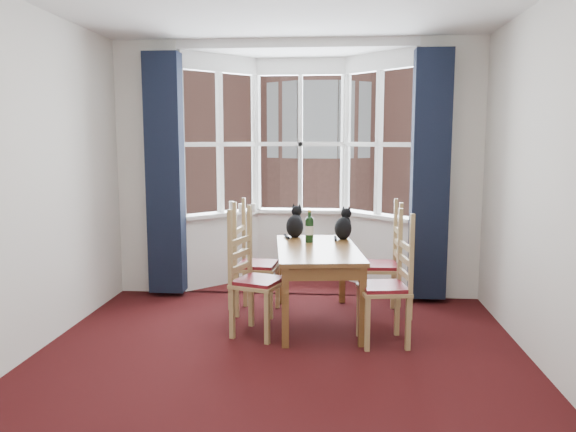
# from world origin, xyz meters

# --- Properties ---
(floor) EXTENTS (4.50, 4.50, 0.00)m
(floor) POSITION_xyz_m (0.00, 0.00, 0.00)
(floor) COLOR black
(floor) RESTS_ON ground
(wall_left) EXTENTS (0.00, 4.50, 4.50)m
(wall_left) POSITION_xyz_m (-2.00, 0.00, 1.40)
(wall_left) COLOR silver
(wall_left) RESTS_ON floor
(wall_right) EXTENTS (0.00, 4.50, 4.50)m
(wall_right) POSITION_xyz_m (2.00, 0.00, 1.40)
(wall_right) COLOR silver
(wall_right) RESTS_ON floor
(wall_near) EXTENTS (4.00, 0.00, 4.00)m
(wall_near) POSITION_xyz_m (0.00, -2.25, 1.40)
(wall_near) COLOR silver
(wall_near) RESTS_ON floor
(wall_back_pier_left) EXTENTS (0.70, 0.12, 2.80)m
(wall_back_pier_left) POSITION_xyz_m (-1.65, 2.25, 1.40)
(wall_back_pier_left) COLOR silver
(wall_back_pier_left) RESTS_ON floor
(wall_back_pier_right) EXTENTS (0.70, 0.12, 2.80)m
(wall_back_pier_right) POSITION_xyz_m (1.65, 2.25, 1.40)
(wall_back_pier_right) COLOR silver
(wall_back_pier_right) RESTS_ON floor
(bay_window) EXTENTS (2.76, 0.94, 2.80)m
(bay_window) POSITION_xyz_m (0.00, 2.75, 1.40)
(bay_window) COLOR white
(bay_window) RESTS_ON floor
(curtain_left) EXTENTS (0.38, 0.22, 2.60)m
(curtain_left) POSITION_xyz_m (-1.42, 2.07, 1.35)
(curtain_left) COLOR black
(curtain_left) RESTS_ON floor
(curtain_right) EXTENTS (0.38, 0.22, 2.60)m
(curtain_right) POSITION_xyz_m (1.42, 2.07, 1.35)
(curtain_right) COLOR black
(curtain_right) RESTS_ON floor
(dining_table) EXTENTS (0.90, 1.47, 0.72)m
(dining_table) POSITION_xyz_m (0.27, 1.27, 0.64)
(dining_table) COLOR brown
(dining_table) RESTS_ON floor
(chair_left_near) EXTENTS (0.52, 0.53, 0.92)m
(chair_left_near) POSITION_xyz_m (-0.32, 0.90, 0.47)
(chair_left_near) COLOR #A68750
(chair_left_near) RESTS_ON floor
(chair_left_far) EXTENTS (0.43, 0.45, 0.92)m
(chair_left_far) POSITION_xyz_m (-0.43, 1.53, 0.47)
(chair_left_far) COLOR #A68750
(chair_left_far) RESTS_ON floor
(chair_right_near) EXTENTS (0.46, 0.47, 0.92)m
(chair_right_near) POSITION_xyz_m (0.94, 0.77, 0.47)
(chair_right_near) COLOR #A68750
(chair_right_near) RESTS_ON floor
(chair_right_far) EXTENTS (0.41, 0.43, 0.92)m
(chair_right_far) POSITION_xyz_m (0.96, 1.59, 0.47)
(chair_right_far) COLOR #A68750
(chair_right_far) RESTS_ON floor
(cat_left) EXTENTS (0.22, 0.28, 0.35)m
(cat_left) POSITION_xyz_m (0.02, 1.83, 0.86)
(cat_left) COLOR black
(cat_left) RESTS_ON dining_table
(cat_right) EXTENTS (0.25, 0.28, 0.34)m
(cat_right) POSITION_xyz_m (0.52, 1.75, 0.85)
(cat_right) COLOR black
(cat_right) RESTS_ON dining_table
(wine_bottle) EXTENTS (0.08, 0.08, 0.32)m
(wine_bottle) POSITION_xyz_m (0.18, 1.54, 0.86)
(wine_bottle) COLOR black
(wine_bottle) RESTS_ON dining_table
(candle_tall) EXTENTS (0.06, 0.06, 0.14)m
(candle_tall) POSITION_xyz_m (-0.79, 2.60, 0.94)
(candle_tall) COLOR white
(candle_tall) RESTS_ON bay_window
(candle_short) EXTENTS (0.06, 0.06, 0.10)m
(candle_short) POSITION_xyz_m (-0.69, 2.63, 0.92)
(candle_short) COLOR white
(candle_short) RESTS_ON bay_window
(candle_extra) EXTENTS (0.05, 0.05, 0.11)m
(candle_extra) POSITION_xyz_m (-0.54, 2.65, 0.92)
(candle_extra) COLOR white
(candle_extra) RESTS_ON bay_window
(street) EXTENTS (80.00, 80.00, 0.00)m
(street) POSITION_xyz_m (0.00, 32.25, -6.00)
(street) COLOR #333335
(street) RESTS_ON ground
(tenement_building) EXTENTS (18.40, 7.80, 15.20)m
(tenement_building) POSITION_xyz_m (0.00, 14.01, 1.60)
(tenement_building) COLOR #925A4B
(tenement_building) RESTS_ON street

